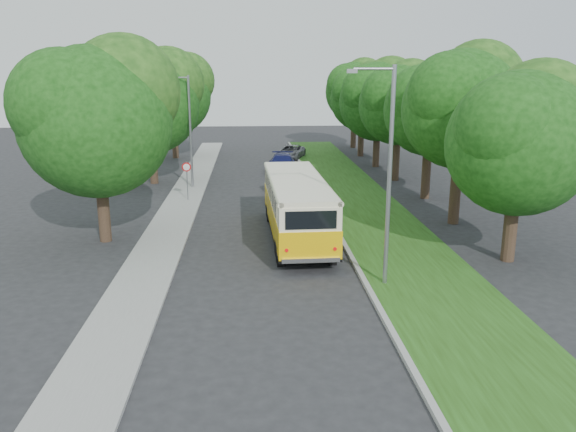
{
  "coord_description": "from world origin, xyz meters",
  "views": [
    {
      "loc": [
        -0.61,
        -21.84,
        7.8
      ],
      "look_at": [
        1.0,
        2.33,
        1.5
      ],
      "focal_mm": 35.0,
      "sensor_mm": 36.0,
      "label": 1
    }
  ],
  "objects": [
    {
      "name": "warning_sign",
      "position": [
        -4.5,
        11.98,
        1.71
      ],
      "size": [
        0.56,
        0.1,
        2.5
      ],
      "color": "gray",
      "rests_on": "ground"
    },
    {
      "name": "car_white",
      "position": [
        2.35,
        15.01,
        0.73
      ],
      "size": [
        2.67,
        4.7,
        1.46
      ],
      "primitive_type": "imported",
      "rotation": [
        0.0,
        0.0,
        0.27
      ],
      "color": "white",
      "rests_on": "ground"
    },
    {
      "name": "car_grey",
      "position": [
        3.0,
        28.74,
        0.62
      ],
      "size": [
        3.25,
        4.84,
        1.23
      ],
      "primitive_type": "imported",
      "rotation": [
        0.0,
        0.0,
        -0.3
      ],
      "color": "#525359",
      "rests_on": "ground"
    },
    {
      "name": "sidewalk",
      "position": [
        -4.8,
        5.0,
        0.06
      ],
      "size": [
        2.2,
        70.0,
        0.12
      ],
      "primitive_type": "cube",
      "color": "gray",
      "rests_on": "ground"
    },
    {
      "name": "treeline",
      "position": [
        3.15,
        17.99,
        5.93
      ],
      "size": [
        24.27,
        41.91,
        9.46
      ],
      "color": "#332319",
      "rests_on": "ground"
    },
    {
      "name": "car_silver",
      "position": [
        1.8,
        13.11,
        0.77
      ],
      "size": [
        3.26,
        4.84,
        1.53
      ],
      "primitive_type": "imported",
      "rotation": [
        0.0,
        0.0,
        0.36
      ],
      "color": "#ABABB0",
      "rests_on": "ground"
    },
    {
      "name": "curb",
      "position": [
        3.6,
        5.0,
        0.07
      ],
      "size": [
        0.2,
        70.0,
        0.15
      ],
      "primitive_type": "cube",
      "color": "gray",
      "rests_on": "ground"
    },
    {
      "name": "lamppost_far",
      "position": [
        -4.7,
        16.0,
        4.12
      ],
      "size": [
        1.71,
        0.16,
        7.5
      ],
      "color": "gray",
      "rests_on": "ground"
    },
    {
      "name": "lamppost_near",
      "position": [
        4.21,
        -2.5,
        4.37
      ],
      "size": [
        1.71,
        0.16,
        8.0
      ],
      "color": "gray",
      "rests_on": "ground"
    },
    {
      "name": "ground",
      "position": [
        0.0,
        0.0,
        0.0
      ],
      "size": [
        120.0,
        120.0,
        0.0
      ],
      "primitive_type": "plane",
      "color": "#252527",
      "rests_on": "ground"
    },
    {
      "name": "grass_verge",
      "position": [
        5.95,
        5.0,
        0.07
      ],
      "size": [
        4.5,
        70.0,
        0.13
      ],
      "primitive_type": "cube",
      "color": "#234312",
      "rests_on": "ground"
    },
    {
      "name": "car_blue",
      "position": [
        1.83,
        21.58,
        0.71
      ],
      "size": [
        2.35,
        5.05,
        1.43
      ],
      "primitive_type": "imported",
      "rotation": [
        0.0,
        0.0,
        -0.07
      ],
      "color": "#131756",
      "rests_on": "ground"
    },
    {
      "name": "vintage_bus",
      "position": [
        1.52,
        3.76,
        1.5
      ],
      "size": [
        2.87,
        10.14,
        2.99
      ],
      "primitive_type": null,
      "rotation": [
        0.0,
        0.0,
        0.03
      ],
      "color": "yellow",
      "rests_on": "ground"
    }
  ]
}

